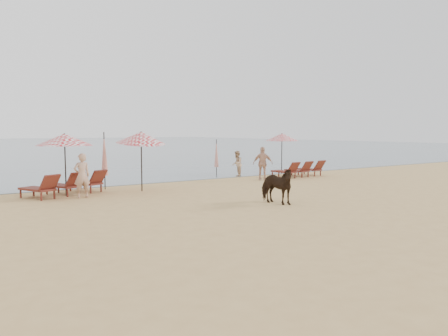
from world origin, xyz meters
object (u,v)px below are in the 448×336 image
object	(u,v)px
umbrella_open_left_a	(65,140)
umbrella_closed_right	(216,153)
lounger_cluster_right	(300,169)
cow	(276,186)
umbrella_closed_left	(104,154)
beachgoer_right_b	(263,163)
beachgoer_left	(82,176)
umbrella_open_left_b	(141,138)
umbrella_open_right	(282,137)
beachgoer_right_a	(237,164)
lounger_cluster_left	(66,184)

from	to	relation	value
umbrella_open_left_a	umbrella_closed_right	distance (m)	10.04
lounger_cluster_right	cow	xyz separation A→B (m)	(-7.31, -6.35, 0.23)
umbrella_closed_left	umbrella_closed_right	bearing A→B (deg)	16.22
umbrella_closed_right	beachgoer_right_b	distance (m)	3.42
umbrella_closed_right	beachgoer_left	distance (m)	9.97
umbrella_open_left_b	beachgoer_left	size ratio (longest dim) A/B	1.54
umbrella_open_right	beachgoer_right_a	bearing A→B (deg)	-163.40
lounger_cluster_right	umbrella_closed_right	xyz separation A→B (m)	(-3.69, 3.19, 0.89)
lounger_cluster_right	umbrella_open_left_b	size ratio (longest dim) A/B	1.10
beachgoer_right_a	beachgoer_right_b	distance (m)	2.12
umbrella_open_left_a	umbrella_closed_right	xyz separation A→B (m)	(9.47, 3.20, -0.98)
umbrella_closed_left	beachgoer_right_b	xyz separation A→B (m)	(8.34, -1.11, -0.70)
umbrella_open_left_a	umbrella_closed_left	world-z (taller)	umbrella_closed_left
umbrella_open_right	beachgoer_right_a	size ratio (longest dim) A/B	1.66
beachgoer_right_b	umbrella_open_right	bearing A→B (deg)	-105.68
beachgoer_right_a	beachgoer_right_b	xyz separation A→B (m)	(0.21, -2.10, 0.15)
umbrella_closed_left	umbrella_open_right	bearing A→B (deg)	4.96
umbrella_closed_left	beachgoer_right_b	size ratio (longest dim) A/B	1.44
umbrella_closed_right	umbrella_open_left_a	bearing A→B (deg)	-161.31
umbrella_open_right	umbrella_closed_right	xyz separation A→B (m)	(-4.08, 1.17, -0.94)
umbrella_open_left_a	beachgoer_left	distance (m)	1.74
umbrella_open_right	umbrella_closed_left	size ratio (longest dim) A/B	0.96
lounger_cluster_left	cow	bearing A→B (deg)	-71.51
umbrella_open_left_a	umbrella_closed_right	world-z (taller)	umbrella_open_left_a
umbrella_closed_left	beachgoer_right_a	size ratio (longest dim) A/B	1.72
beachgoer_left	lounger_cluster_left	bearing A→B (deg)	-75.03
umbrella_open_left_b	cow	distance (m)	6.71
umbrella_closed_right	beachgoer_right_a	size ratio (longest dim) A/B	1.43
lounger_cluster_left	cow	size ratio (longest dim) A/B	2.22
umbrella_open_left_a	umbrella_open_right	bearing A→B (deg)	25.05
umbrella_open_left_b	lounger_cluster_left	bearing A→B (deg)	162.75
beachgoer_right_a	umbrella_closed_right	bearing A→B (deg)	-106.46
beachgoer_right_b	lounger_cluster_left	bearing A→B (deg)	39.89
lounger_cluster_left	lounger_cluster_right	size ratio (longest dim) A/B	1.17
beachgoer_left	beachgoer_right_a	world-z (taller)	beachgoer_left
umbrella_open_left_a	cow	xyz separation A→B (m)	(5.84, -6.34, -1.64)
lounger_cluster_left	umbrella_closed_left	xyz separation A→B (m)	(1.93, 0.89, 1.14)
lounger_cluster_left	beachgoer_right_a	size ratio (longest dim) A/B	2.33
beachgoer_left	beachgoer_right_b	world-z (taller)	beachgoer_right_b
cow	umbrella_open_left_a	bearing A→B (deg)	122.49
umbrella_closed_left	cow	xyz separation A→B (m)	(3.86, -7.36, -0.94)
beachgoer_right_b	beachgoer_right_a	bearing A→B (deg)	-43.05
umbrella_closed_right	beachgoer_right_a	distance (m)	1.46
lounger_cluster_left	umbrella_open_left_a	bearing A→B (deg)	-133.66
lounger_cluster_right	umbrella_closed_right	world-z (taller)	umbrella_closed_right
lounger_cluster_left	umbrella_closed_left	bearing A→B (deg)	1.35
umbrella_open_right	beachgoer_right_b	size ratio (longest dim) A/B	1.39
cow	beachgoer_right_a	world-z (taller)	beachgoer_right_a
umbrella_open_left_a	umbrella_open_right	world-z (taller)	umbrella_open_left_a
umbrella_open_right	lounger_cluster_left	bearing A→B (deg)	-155.60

